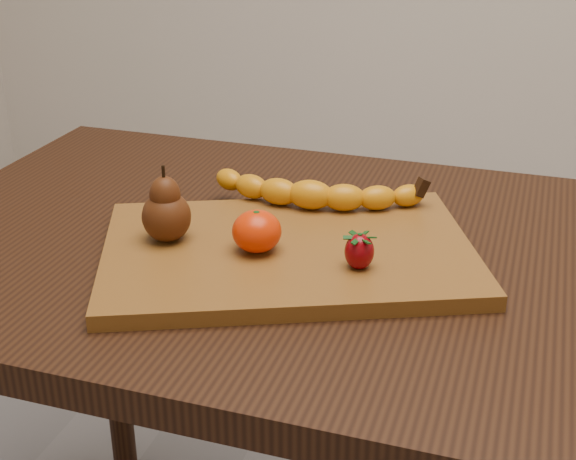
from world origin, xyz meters
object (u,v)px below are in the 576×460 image
(cutting_board, at_px, (288,252))
(pear, at_px, (166,204))
(mandarin, at_px, (257,231))
(table, at_px, (275,305))

(cutting_board, bearing_deg, pear, 168.15)
(cutting_board, height_order, mandarin, mandarin)
(table, relative_size, pear, 10.51)
(pear, bearing_deg, table, 34.76)
(pear, xyz_separation_m, mandarin, (0.12, 0.00, -0.02))
(table, bearing_deg, mandarin, -86.87)
(table, xyz_separation_m, mandarin, (0.00, -0.07, 0.14))
(mandarin, bearing_deg, pear, -177.97)
(pear, distance_m, mandarin, 0.12)
(cutting_board, height_order, pear, pear)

